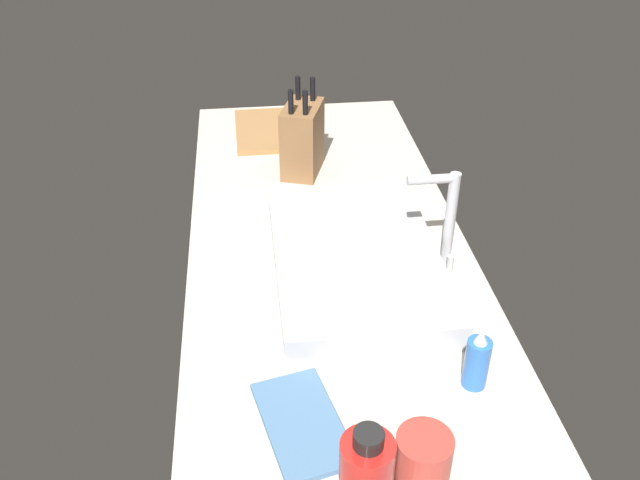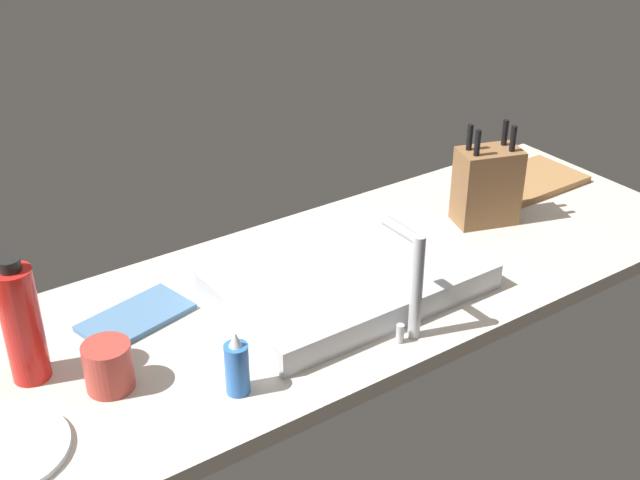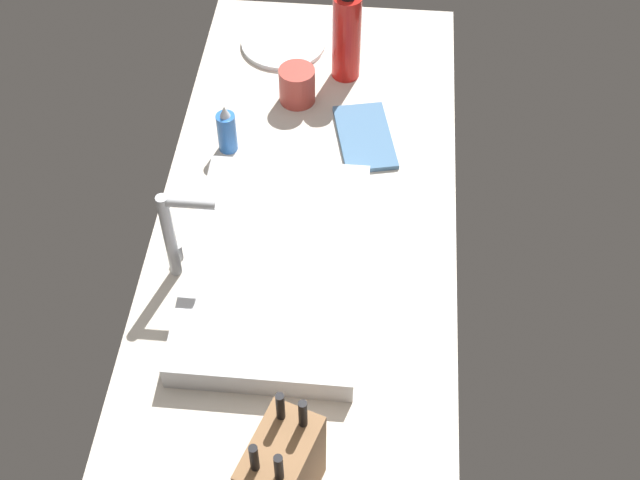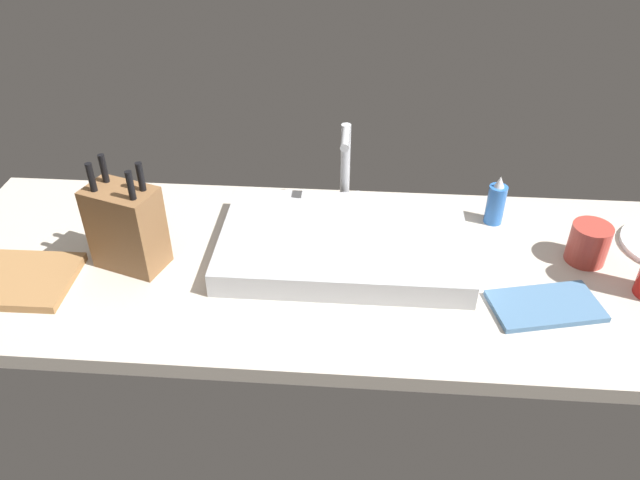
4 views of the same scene
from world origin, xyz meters
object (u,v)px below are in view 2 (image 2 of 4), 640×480
(soap_bottle, at_px, (237,367))
(dinner_plate, at_px, (2,450))
(dish_towel, at_px, (136,317))
(coffee_mug, at_px, (108,366))
(faucet, at_px, (412,278))
(cutting_board, at_px, (528,181))
(knife_block, at_px, (487,185))
(sink_basin, at_px, (349,280))
(water_bottle, at_px, (22,324))

(soap_bottle, height_order, dinner_plate, soap_bottle)
(dish_towel, relative_size, coffee_mug, 2.40)
(faucet, xyz_separation_m, dinner_plate, (0.76, -0.12, -0.12))
(cutting_board, bearing_deg, faucet, 26.20)
(knife_block, bearing_deg, dinner_plate, 25.22)
(sink_basin, height_order, coffee_mug, coffee_mug)
(sink_basin, bearing_deg, dinner_plate, 5.64)
(cutting_board, bearing_deg, sink_basin, 12.45)
(soap_bottle, xyz_separation_m, water_bottle, (0.29, -0.25, 0.06))
(faucet, xyz_separation_m, coffee_mug, (0.55, -0.18, -0.08))
(sink_basin, xyz_separation_m, dish_towel, (0.42, -0.16, -0.02))
(cutting_board, xyz_separation_m, soap_bottle, (1.08, 0.32, 0.05))
(dish_towel, bearing_deg, water_bottle, 15.05)
(faucet, xyz_separation_m, cutting_board, (-0.72, -0.35, -0.12))
(faucet, relative_size, cutting_board, 0.76)
(dinner_plate, bearing_deg, dish_towel, -145.23)
(faucet, height_order, soap_bottle, faucet)
(knife_block, distance_m, water_bottle, 1.12)
(water_bottle, height_order, coffee_mug, water_bottle)
(dish_towel, bearing_deg, faucet, 140.51)
(cutting_board, bearing_deg, knife_block, 19.09)
(dinner_plate, bearing_deg, sink_basin, -174.36)
(knife_block, height_order, dish_towel, knife_block)
(sink_basin, xyz_separation_m, dinner_plate, (0.76, 0.07, -0.02))
(coffee_mug, bearing_deg, dinner_plate, 15.77)
(faucet, bearing_deg, cutting_board, -153.80)
(cutting_board, xyz_separation_m, dinner_plate, (1.48, 0.23, -0.00))
(dinner_plate, bearing_deg, coffee_mug, -164.23)
(faucet, distance_m, cutting_board, 0.81)
(dinner_plate, xyz_separation_m, dish_towel, (-0.33, -0.23, 0.00))
(water_bottle, distance_m, dinner_plate, 0.23)
(knife_block, bearing_deg, coffee_mug, 23.30)
(soap_bottle, relative_size, dinner_plate, 0.58)
(knife_block, height_order, dinner_plate, knife_block)
(knife_block, bearing_deg, soap_bottle, 33.76)
(sink_basin, distance_m, dish_towel, 0.45)
(cutting_board, height_order, coffee_mug, coffee_mug)
(faucet, relative_size, coffee_mug, 2.45)
(soap_bottle, xyz_separation_m, coffee_mug, (0.18, -0.14, -0.01))
(faucet, xyz_separation_m, dish_towel, (0.43, -0.35, -0.12))
(sink_basin, bearing_deg, coffee_mug, 1.58)
(water_bottle, bearing_deg, knife_block, 178.78)
(soap_bottle, height_order, dish_towel, soap_bottle)
(sink_basin, bearing_deg, knife_block, -171.32)
(knife_block, height_order, cutting_board, knife_block)
(faucet, distance_m, dinner_plate, 0.78)
(cutting_board, distance_m, soap_bottle, 1.13)
(faucet, bearing_deg, soap_bottle, -5.85)
(cutting_board, bearing_deg, dish_towel, 0.11)
(water_bottle, bearing_deg, soap_bottle, 139.11)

